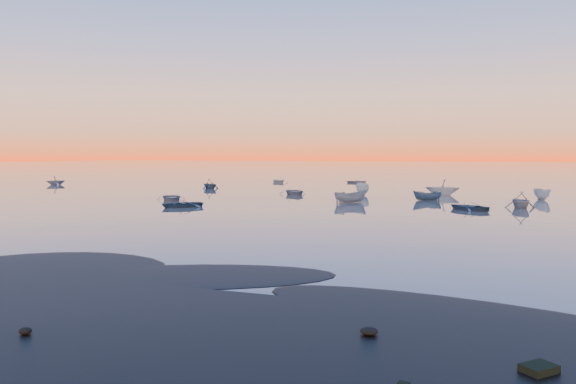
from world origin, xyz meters
The scene contains 6 objects.
ground centered at (0.00, 100.00, 0.00)m, with size 600.00×600.00×0.00m, color #685D57.
mud_lobes centered at (0.00, -1.00, 0.01)m, with size 140.00×6.00×0.07m, color black, non-canonical shape.
moored_fleet centered at (0.00, 53.00, 0.00)m, with size 124.00×58.00×1.20m, color silver, non-canonical shape.
boat_near_left centered at (-15.67, 31.39, 0.00)m, with size 4.16×1.73×1.04m, color gray.
boat_near_center centered at (3.16, 35.26, 0.00)m, with size 3.62×1.53×1.25m, color gray.
boat_near_right centered at (19.36, 35.12, 0.00)m, with size 3.37×1.52×1.18m, color gray.
Camera 1 is at (16.91, -20.86, 4.93)m, focal length 35.00 mm.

